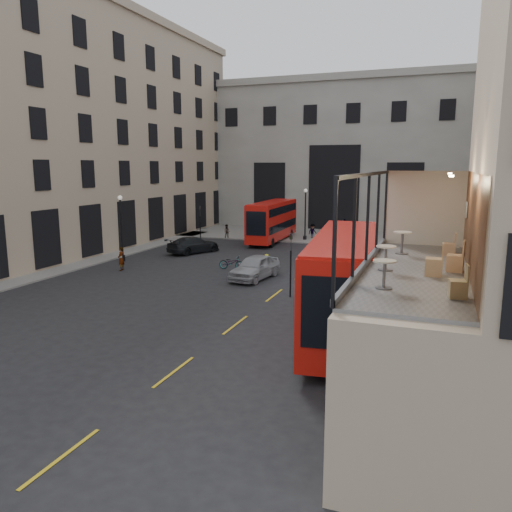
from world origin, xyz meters
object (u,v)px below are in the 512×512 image
(traffic_light_near, at_px, (291,257))
(car_c, at_px, (193,245))
(car_a, at_px, (255,267))
(pedestrian_b, at_px, (313,232))
(bus_far, at_px, (272,219))
(car_b, at_px, (337,257))
(cafe_chair_a, at_px, (458,288))
(cyclist, at_px, (267,265))
(street_lamp_b, at_px, (305,218))
(pedestrian_a, at_px, (227,232))
(pedestrian_c, at_px, (344,228))
(pedestrian_d, at_px, (428,238))
(cafe_table_mid, at_px, (386,254))
(cafe_chair_b, at_px, (435,266))
(cafe_table_far, at_px, (402,239))
(bicycle, at_px, (232,263))
(cafe_table_near, at_px, (384,270))
(cafe_chair_c, at_px, (456,262))
(traffic_light_far, at_px, (200,220))
(pedestrian_e, at_px, (121,259))
(street_lamp_a, at_px, (122,232))
(cafe_chair_d, at_px, (450,248))
(bus_near, at_px, (344,280))

(traffic_light_near, height_order, car_c, traffic_light_near)
(car_a, relative_size, pedestrian_b, 3.03)
(bus_far, relative_size, car_b, 2.52)
(cafe_chair_a, bearing_deg, cyclist, 120.49)
(street_lamp_b, distance_m, car_a, 18.38)
(pedestrian_a, xyz_separation_m, pedestrian_c, (11.33, 5.87, 0.20))
(street_lamp_b, relative_size, pedestrian_d, 3.50)
(bus_far, bearing_deg, pedestrian_c, 42.92)
(cafe_table_mid, xyz_separation_m, cafe_chair_b, (1.39, -0.29, -0.20))
(cafe_chair_a, bearing_deg, cafe_table_far, 106.83)
(bicycle, height_order, pedestrian_c, pedestrian_c)
(pedestrian_b, bearing_deg, bus_far, 170.16)
(pedestrian_b, bearing_deg, cafe_table_near, -126.04)
(cafe_table_near, relative_size, cafe_chair_a, 0.91)
(car_c, relative_size, cafe_chair_c, 5.34)
(traffic_light_far, distance_m, pedestrian_e, 13.26)
(car_a, height_order, pedestrian_e, pedestrian_e)
(pedestrian_d, relative_size, pedestrian_e, 0.86)
(bus_far, height_order, cafe_chair_c, cafe_chair_c)
(car_b, height_order, bicycle, car_b)
(street_lamp_a, relative_size, cafe_chair_c, 5.67)
(street_lamp_b, relative_size, cafe_chair_b, 5.59)
(traffic_light_far, bearing_deg, car_b, -21.24)
(cafe_chair_a, bearing_deg, pedestrian_d, 92.47)
(cafe_chair_a, bearing_deg, bicycle, 125.33)
(bicycle, distance_m, cafe_chair_d, 21.70)
(street_lamp_b, bearing_deg, pedestrian_d, 6.10)
(street_lamp_a, xyz_separation_m, cyclist, (12.83, -1.08, -1.61))
(bus_near, relative_size, cyclist, 7.64)
(pedestrian_a, height_order, cafe_chair_b, cafe_chair_b)
(traffic_light_near, xyz_separation_m, traffic_light_far, (-14.00, 16.00, 0.00))
(car_a, distance_m, bicycle, 3.66)
(traffic_light_far, relative_size, street_lamp_a, 0.71)
(traffic_light_far, bearing_deg, traffic_light_near, -48.81)
(car_a, distance_m, cafe_chair_d, 18.08)
(cafe_table_far, bearing_deg, car_c, 132.85)
(traffic_light_near, bearing_deg, street_lamp_a, 159.44)
(cafe_table_near, bearing_deg, traffic_light_far, 124.13)
(street_lamp_a, distance_m, cafe_chair_d, 28.83)
(pedestrian_e, relative_size, cafe_table_near, 2.40)
(car_c, relative_size, pedestrian_c, 2.57)
(car_a, height_order, car_c, car_a)
(traffic_light_far, distance_m, pedestrian_d, 22.25)
(pedestrian_c, xyz_separation_m, cafe_chair_d, (10.15, -35.13, 3.87))
(car_c, relative_size, pedestrian_d, 3.30)
(pedestrian_e, distance_m, cafe_table_near, 27.52)
(traffic_light_far, distance_m, car_c, 5.12)
(bicycle, xyz_separation_m, cafe_chair_b, (14.45, -18.84, 4.38))
(traffic_light_near, relative_size, pedestrian_b, 2.38)
(car_a, height_order, cyclist, car_a)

